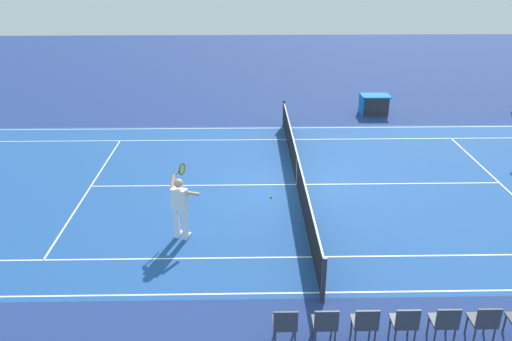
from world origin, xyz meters
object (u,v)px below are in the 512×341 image
spectator_chair_4 (405,322)px  spectator_chair_7 (285,324)px  tennis_player_near (180,205)px  spectator_chair_3 (445,322)px  tennis_ball (271,197)px  spectator_chair_6 (325,323)px  spectator_chair_2 (484,321)px  spectator_chair_5 (365,323)px  equipment_cart_tarped (374,104)px  tennis_net (297,170)px

spectator_chair_4 → spectator_chair_7: bearing=0.0°
tennis_player_near → spectator_chair_3: size_ratio=1.93×
tennis_ball → spectator_chair_7: size_ratio=0.08×
spectator_chair_4 → spectator_chair_6: (1.46, 0.00, 0.00)m
tennis_ball → spectator_chair_2: size_ratio=0.08×
spectator_chair_6 → spectator_chair_7: 0.73m
spectator_chair_4 → spectator_chair_5: bearing=0.0°
equipment_cart_tarped → spectator_chair_7: bearing=71.0°
spectator_chair_2 → spectator_chair_6: 2.93m
tennis_ball → equipment_cart_tarped: 9.67m
spectator_chair_4 → spectator_chair_6: bearing=0.0°
spectator_chair_6 → spectator_chair_7: same height
tennis_net → spectator_chair_3: tennis_net is taller
spectator_chair_7 → equipment_cart_tarped: (-4.99, -14.49, -0.08)m
spectator_chair_4 → equipment_cart_tarped: 14.76m
spectator_chair_2 → spectator_chair_5: size_ratio=1.00×
equipment_cart_tarped → tennis_player_near: bearing=55.1°
tennis_ball → spectator_chair_3: bearing=115.0°
spectator_chair_3 → spectator_chair_6: (2.20, 0.00, 0.00)m
spectator_chair_6 → equipment_cart_tarped: bearing=-106.4°
tennis_player_near → spectator_chair_7: size_ratio=1.93×
tennis_player_near → tennis_ball: size_ratio=25.71×
spectator_chair_5 → spectator_chair_7: size_ratio=1.00×
tennis_net → spectator_chair_6: size_ratio=13.30×
tennis_net → spectator_chair_2: bearing=111.4°
spectator_chair_2 → spectator_chair_6: same height
tennis_player_near → spectator_chair_2: size_ratio=1.93×
spectator_chair_4 → equipment_cart_tarped: (-2.80, -14.49, -0.08)m
tennis_net → spectator_chair_5: (-0.58, 7.09, 0.03)m
tennis_net → spectator_chair_3: size_ratio=13.30×
tennis_player_near → tennis_ball: tennis_player_near is taller
spectator_chair_7 → equipment_cart_tarped: bearing=-109.0°
tennis_net → spectator_chair_7: 7.15m
tennis_ball → tennis_net: bearing=-132.8°
spectator_chair_3 → spectator_chair_7: same height
spectator_chair_6 → tennis_ball: bearing=-83.7°
tennis_net → spectator_chair_5: size_ratio=13.30×
spectator_chair_2 → spectator_chair_7: bearing=0.0°
tennis_net → spectator_chair_3: 7.38m
tennis_net → spectator_chair_6: bearing=88.7°
tennis_net → spectator_chair_4: bearing=100.5°
spectator_chair_4 → equipment_cart_tarped: spectator_chair_4 is taller
spectator_chair_7 → equipment_cart_tarped: size_ratio=0.70×
spectator_chair_5 → spectator_chair_6: same height
tennis_player_near → spectator_chair_7: 4.63m
tennis_net → spectator_chair_6: tennis_net is taller
tennis_ball → spectator_chair_4: spectator_chair_4 is taller
tennis_net → spectator_chair_3: bearing=106.1°
spectator_chair_5 → spectator_chair_6: bearing=0.0°
tennis_ball → spectator_chair_4: (-2.15, 6.18, 0.49)m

